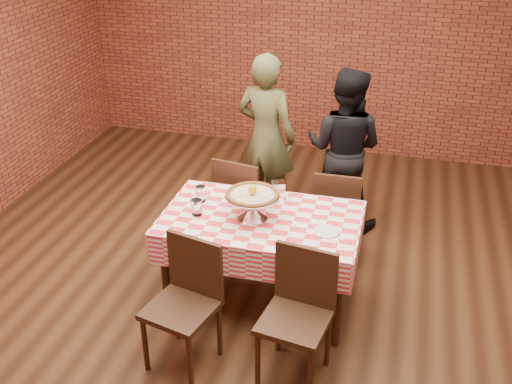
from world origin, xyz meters
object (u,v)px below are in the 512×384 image
Objects in this scene: chair_near_left at (181,310)px; water_glass_right at (201,194)px; chair_far_right at (337,213)px; condiment_caddy at (278,191)px; diner_black at (344,149)px; table at (261,261)px; chair_near_right at (295,322)px; chair_far_left at (245,201)px; water_glass_left at (197,207)px; pizza at (252,195)px; diner_olive at (266,137)px; pizza_stand at (252,207)px.

water_glass_right is at bearing 114.19° from chair_near_left.
condiment_caddy is at bearing 48.62° from chair_far_right.
diner_black is at bearing 84.55° from chair_near_left.
chair_near_left is at bearing -113.49° from table.
diner_black is at bearing 98.42° from chair_near_right.
condiment_caddy reaches higher than water_glass_right.
condiment_caddy is 0.70m from chair_far_left.
table is 0.65m from water_glass_left.
chair_far_left is (-0.73, 1.45, 0.00)m from chair_near_right.
chair_far_left is at bearing 125.78° from chair_near_right.
chair_near_right is 2.13m from diner_black.
table is 0.91m from chair_far_right.
diner_olive is at bearing 100.05° from pizza.
water_glass_right is (-0.04, 0.21, 0.00)m from water_glass_left.
condiment_caddy is at bearing 141.40° from chair_far_left.
water_glass_left is 0.14× the size of chair_near_right.
table is at bearing 128.49° from chair_near_right.
chair_far_right is (0.97, 0.66, -0.39)m from water_glass_right.
water_glass_left is at bearing 96.33° from diner_olive.
pizza_stand is 1.04× the size of pizza.
pizza is 0.43m from water_glass_left.
pizza is at bearing 119.64° from chair_far_left.
chair_near_left reaches higher than table.
condiment_caddy is 0.09× the size of diner_olive.
chair_near_left is (0.17, -0.90, -0.37)m from water_glass_right.
water_glass_left is at bearing 113.81° from chair_near_left.
chair_near_right reaches higher than water_glass_right.
chair_far_right is 0.70m from diner_black.
water_glass_left and water_glass_right have the same top height.
pizza is 0.95m from chair_near_left.
chair_far_right is (0.80, 0.05, -0.02)m from chair_far_left.
diner_black is at bearing -86.54° from chair_far_right.
water_glass_right is at bearing 101.70° from water_glass_left.
table is at bearing 80.28° from chair_near_left.
chair_far_left reaches higher than table.
chair_near_left is at bearing 61.74° from chair_far_right.
water_glass_left is 0.91m from chair_far_left.
diner_black reaches higher than chair_near_left.
chair_near_left is at bearing 82.48° from diner_black.
water_glass_right reaches higher than table.
condiment_caddy reaches higher than chair_far_left.
chair_near_left is 1.00× the size of chair_near_right.
water_glass_right is 0.99m from chair_near_left.
diner_olive is at bearing -38.92° from chair_far_right.
chair_near_right is 0.59× the size of diner_black.
water_glass_right is 1.24m from chair_far_right.
table is 0.81m from chair_far_left.
water_glass_left is 1.48m from diner_olive.
pizza is (0.00, 0.00, 0.09)m from pizza_stand.
diner_olive is 0.73m from diner_black.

